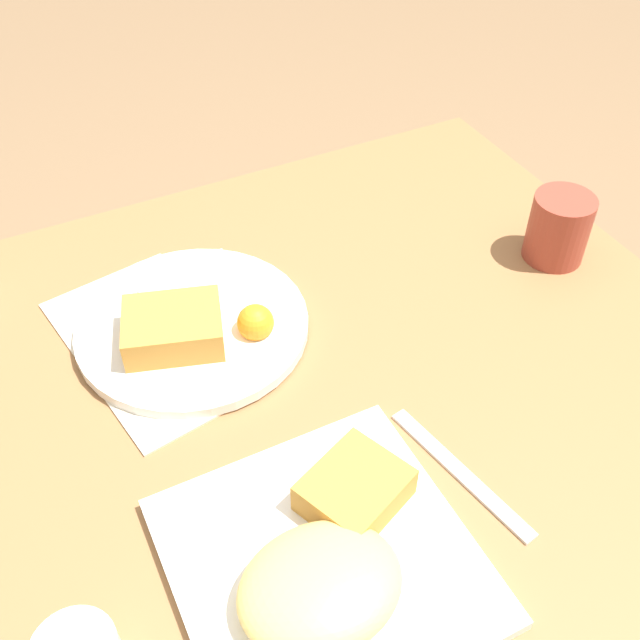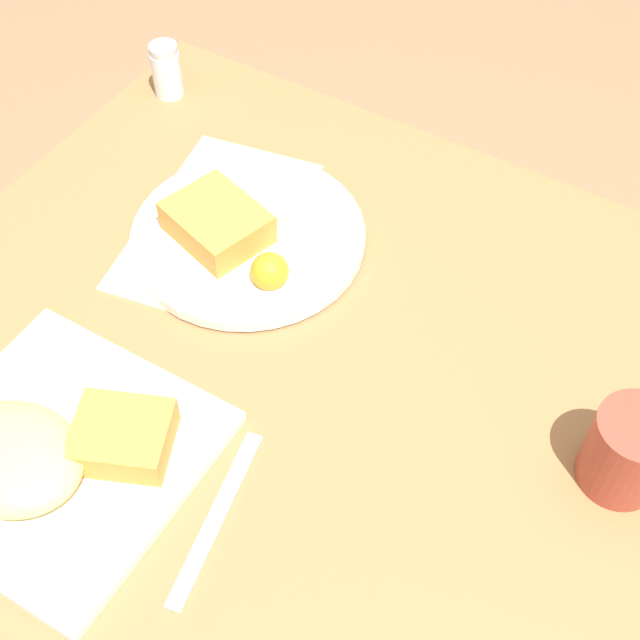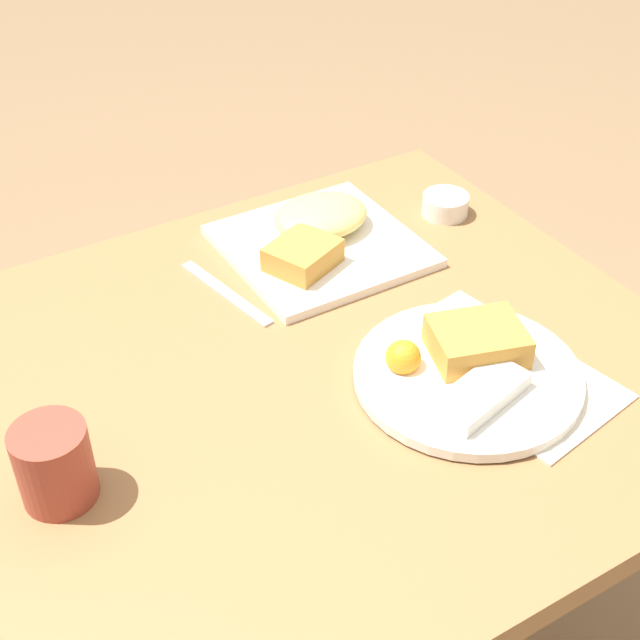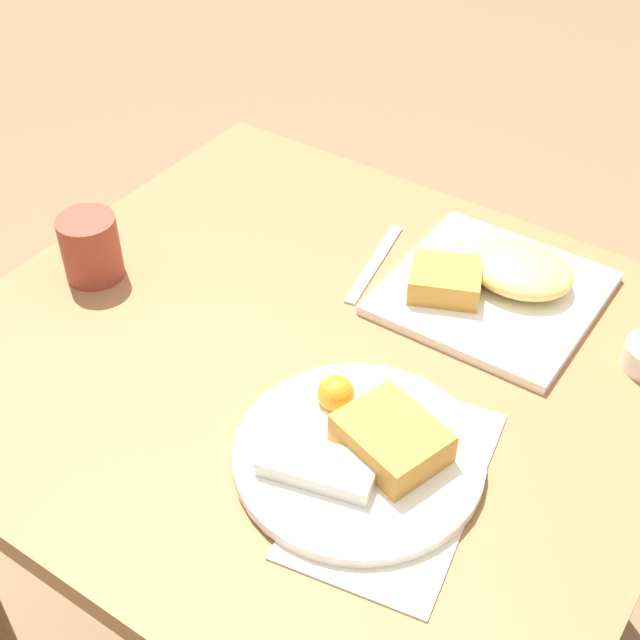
{
  "view_description": "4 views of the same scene",
  "coord_description": "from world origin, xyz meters",
  "px_view_note": "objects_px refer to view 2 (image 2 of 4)",
  "views": [
    {
      "loc": [
        -0.29,
        -0.52,
        1.34
      ],
      "look_at": [
        -0.0,
        0.04,
        0.73
      ],
      "focal_mm": 42.0,
      "sensor_mm": 36.0,
      "label": 1
    },
    {
      "loc": [
        0.32,
        -0.47,
        1.48
      ],
      "look_at": [
        0.02,
        0.03,
        0.74
      ],
      "focal_mm": 50.0,
      "sensor_mm": 36.0,
      "label": 2
    },
    {
      "loc": [
        0.44,
        0.73,
        1.43
      ],
      "look_at": [
        -0.01,
        -0.03,
        0.75
      ],
      "focal_mm": 50.0,
      "sensor_mm": 36.0,
      "label": 3
    },
    {
      "loc": [
        -0.46,
        0.67,
        1.47
      ],
      "look_at": [
        0.01,
        -0.01,
        0.74
      ],
      "focal_mm": 50.0,
      "sensor_mm": 36.0,
      "label": 4
    }
  ],
  "objects_px": {
    "salt_shaker": "(167,73)",
    "plate_oval_far": "(245,232)",
    "plate_square_near": "(50,454)",
    "coffee_mug": "(628,451)",
    "butter_knife": "(216,517)"
  },
  "relations": [
    {
      "from": "plate_square_near",
      "to": "salt_shaker",
      "type": "relative_size",
      "value": 3.45
    },
    {
      "from": "coffee_mug",
      "to": "salt_shaker",
      "type": "bearing_deg",
      "value": 160.5
    },
    {
      "from": "butter_knife",
      "to": "plate_square_near",
      "type": "bearing_deg",
      "value": 90.89
    },
    {
      "from": "plate_oval_far",
      "to": "salt_shaker",
      "type": "bearing_deg",
      "value": 143.59
    },
    {
      "from": "plate_oval_far",
      "to": "butter_knife",
      "type": "distance_m",
      "value": 0.36
    },
    {
      "from": "butter_knife",
      "to": "coffee_mug",
      "type": "relative_size",
      "value": 2.06
    },
    {
      "from": "salt_shaker",
      "to": "plate_oval_far",
      "type": "bearing_deg",
      "value": -36.41
    },
    {
      "from": "plate_oval_far",
      "to": "salt_shaker",
      "type": "height_order",
      "value": "salt_shaker"
    },
    {
      "from": "plate_square_near",
      "to": "butter_knife",
      "type": "distance_m",
      "value": 0.17
    },
    {
      "from": "plate_square_near",
      "to": "coffee_mug",
      "type": "bearing_deg",
      "value": 29.57
    },
    {
      "from": "plate_square_near",
      "to": "butter_knife",
      "type": "height_order",
      "value": "plate_square_near"
    },
    {
      "from": "salt_shaker",
      "to": "coffee_mug",
      "type": "height_order",
      "value": "coffee_mug"
    },
    {
      "from": "plate_square_near",
      "to": "salt_shaker",
      "type": "distance_m",
      "value": 0.59
    },
    {
      "from": "plate_oval_far",
      "to": "coffee_mug",
      "type": "xyz_separation_m",
      "value": [
        0.48,
        -0.07,
        0.03
      ]
    },
    {
      "from": "plate_oval_far",
      "to": "plate_square_near",
      "type": "bearing_deg",
      "value": -89.22
    }
  ]
}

